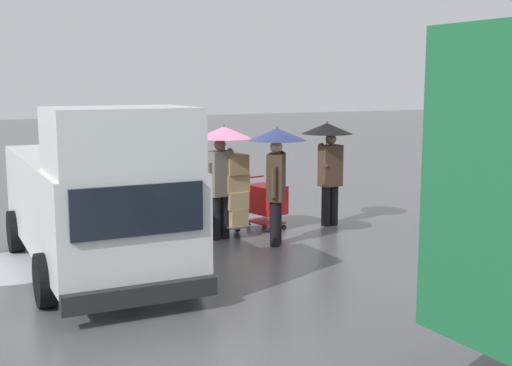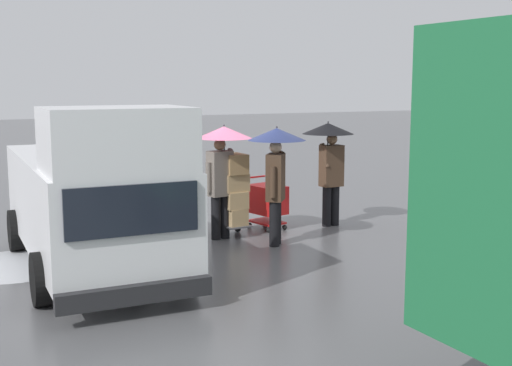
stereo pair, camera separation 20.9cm
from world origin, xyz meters
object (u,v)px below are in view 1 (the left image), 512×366
(cargo_van_parked_right, at_px, (95,197))
(pedestrian_white_side, at_px, (328,149))
(street_lamp, at_px, (506,115))
(pedestrian_black_side, at_px, (222,155))
(hand_dolly_boxes, at_px, (233,190))
(pedestrian_pink_side, at_px, (277,158))
(shopping_cart_vendor, at_px, (266,201))

(cargo_van_parked_right, height_order, pedestrian_white_side, cargo_van_parked_right)
(pedestrian_white_side, distance_m, street_lamp, 3.59)
(cargo_van_parked_right, xyz_separation_m, pedestrian_black_side, (-2.66, -1.14, 0.41))
(cargo_van_parked_right, height_order, hand_dolly_boxes, cargo_van_parked_right)
(pedestrian_pink_side, xyz_separation_m, pedestrian_white_side, (-1.70, -0.91, 0.00))
(pedestrian_pink_side, bearing_deg, street_lamp, 144.04)
(hand_dolly_boxes, xyz_separation_m, pedestrian_black_side, (0.26, 0.08, 0.69))
(hand_dolly_boxes, bearing_deg, pedestrian_white_side, 179.31)
(pedestrian_white_side, bearing_deg, street_lamp, 114.28)
(pedestrian_black_side, height_order, street_lamp, street_lamp)
(street_lamp, bearing_deg, pedestrian_white_side, -65.72)
(shopping_cart_vendor, xyz_separation_m, street_lamp, (-2.69, 3.52, 1.80))
(shopping_cart_vendor, height_order, hand_dolly_boxes, hand_dolly_boxes)
(hand_dolly_boxes, distance_m, pedestrian_black_side, 0.75)
(cargo_van_parked_right, xyz_separation_m, street_lamp, (-6.47, 1.99, 1.19))
(hand_dolly_boxes, xyz_separation_m, pedestrian_pink_side, (-0.42, 0.94, 0.69))
(shopping_cart_vendor, xyz_separation_m, pedestrian_black_side, (1.13, 0.38, 1.02))
(shopping_cart_vendor, distance_m, street_lamp, 4.78)
(shopping_cart_vendor, relative_size, pedestrian_black_side, 0.47)
(pedestrian_pink_side, distance_m, pedestrian_black_side, 1.09)
(shopping_cart_vendor, bearing_deg, cargo_van_parked_right, 21.94)
(street_lamp, bearing_deg, shopping_cart_vendor, -52.60)
(shopping_cart_vendor, height_order, pedestrian_white_side, pedestrian_white_side)
(pedestrian_white_side, xyz_separation_m, street_lamp, (-1.44, 3.19, 0.79))
(cargo_van_parked_right, distance_m, hand_dolly_boxes, 3.18)
(cargo_van_parked_right, distance_m, pedestrian_white_side, 5.19)
(pedestrian_pink_side, distance_m, pedestrian_white_side, 1.93)
(pedestrian_white_side, bearing_deg, shopping_cart_vendor, -14.66)
(cargo_van_parked_right, bearing_deg, hand_dolly_boxes, -157.27)
(shopping_cart_vendor, xyz_separation_m, hand_dolly_boxes, (0.87, 0.30, 0.32))
(cargo_van_parked_right, bearing_deg, shopping_cart_vendor, -158.06)
(shopping_cart_vendor, relative_size, street_lamp, 0.26)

